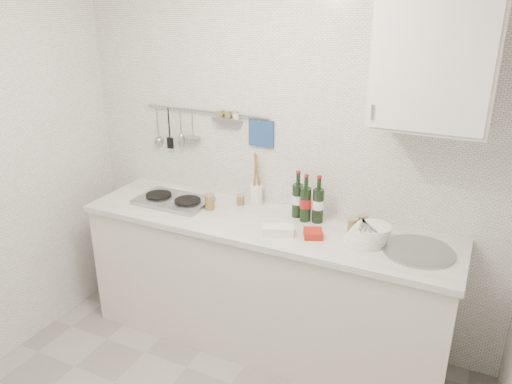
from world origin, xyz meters
TOP-DOWN VIEW (x-y plane):
  - back_wall at (0.00, 1.40)m, footprint 3.00×0.02m
  - counter at (0.01, 1.10)m, footprint 2.44×0.64m
  - wall_rail at (-0.60, 1.37)m, footprint 0.98×0.09m
  - wall_cabinet at (0.90, 1.22)m, footprint 0.60×0.38m
  - plate_stack_hob at (-0.81, 1.17)m, footprint 0.30×0.30m
  - plate_stack_sink at (0.66, 1.10)m, footprint 0.27×0.25m
  - wine_bottles at (0.23, 1.24)m, footprint 0.22×0.11m
  - butter_dish at (0.15, 0.96)m, footprint 0.21×0.16m
  - strawberry_punnet at (0.35, 1.02)m, footprint 0.14×0.14m
  - utensil_crock at (-0.17, 1.33)m, footprint 0.09×0.09m
  - jar_a at (-0.26, 1.27)m, footprint 0.06×0.06m
  - jar_b at (0.59, 1.27)m, footprint 0.06×0.06m
  - jar_c at (0.54, 1.20)m, footprint 0.06×0.06m
  - jar_d at (-0.41, 1.11)m, footprint 0.07×0.07m

SIDE VIEW (x-z plane):
  - counter at x=0.01m, z-range -0.05..0.92m
  - plate_stack_hob at x=-0.81m, z-range 0.92..0.95m
  - strawberry_punnet at x=0.35m, z-range 0.92..0.97m
  - butter_dish at x=0.15m, z-range 0.92..0.98m
  - jar_a at x=-0.26m, z-range 0.92..1.00m
  - jar_c at x=0.54m, z-range 0.92..1.01m
  - jar_b at x=0.59m, z-range 0.92..1.01m
  - plate_stack_sink at x=0.66m, z-range 0.91..1.03m
  - jar_d at x=-0.41m, z-range 0.92..1.03m
  - utensil_crock at x=-0.17m, z-range 0.82..1.19m
  - wine_bottles at x=0.23m, z-range 0.92..1.23m
  - back_wall at x=0.00m, z-range 0.00..2.50m
  - wall_rail at x=-0.60m, z-range 1.26..1.60m
  - wall_cabinet at x=0.90m, z-range 1.60..2.30m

